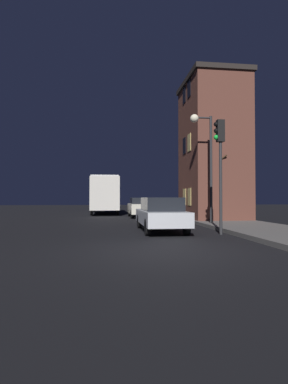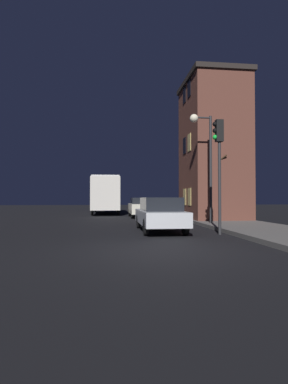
{
  "view_description": "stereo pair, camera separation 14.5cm",
  "coord_description": "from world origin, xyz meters",
  "px_view_note": "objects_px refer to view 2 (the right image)",
  "views": [
    {
      "loc": [
        -1.5,
        -8.41,
        1.47
      ],
      "look_at": [
        0.81,
        10.4,
        1.88
      ],
      "focal_mm": 28.0,
      "sensor_mm": 36.0,
      "label": 1
    },
    {
      "loc": [
        -1.36,
        -8.42,
        1.47
      ],
      "look_at": [
        0.81,
        10.4,
        1.88
      ],
      "focal_mm": 28.0,
      "sensor_mm": 36.0,
      "label": 2
    }
  ],
  "objects_px": {
    "traffic_light": "(219,152)",
    "car_near_lane": "(160,214)",
    "streetlamp": "(203,146)",
    "bare_tree": "(212,187)",
    "car_mid_lane": "(141,207)",
    "bus": "(106,192)"
  },
  "relations": [
    {
      "from": "traffic_light",
      "to": "bus",
      "type": "distance_m",
      "value": 18.15
    },
    {
      "from": "bare_tree",
      "to": "traffic_light",
      "type": "bearing_deg",
      "value": -106.64
    },
    {
      "from": "bare_tree",
      "to": "car_near_lane",
      "type": "relative_size",
      "value": 0.96
    },
    {
      "from": "streetlamp",
      "to": "traffic_light",
      "type": "height_order",
      "value": "streetlamp"
    },
    {
      "from": "bare_tree",
      "to": "bus",
      "type": "height_order",
      "value": "bare_tree"
    },
    {
      "from": "traffic_light",
      "to": "car_mid_lane",
      "type": "relative_size",
      "value": 1.09
    },
    {
      "from": "car_near_lane",
      "to": "traffic_light",
      "type": "bearing_deg",
      "value": -32.91
    },
    {
      "from": "streetlamp",
      "to": "car_near_lane",
      "type": "xyz_separation_m",
      "value": [
        -2.7,
        -2.13,
        -3.46
      ]
    },
    {
      "from": "traffic_light",
      "to": "bus",
      "type": "relative_size",
      "value": 0.51
    },
    {
      "from": "traffic_light",
      "to": "car_near_lane",
      "type": "bearing_deg",
      "value": 147.09
    },
    {
      "from": "bus",
      "to": "car_near_lane",
      "type": "distance_m",
      "value": 16.29
    },
    {
      "from": "bus",
      "to": "traffic_light",
      "type": "bearing_deg",
      "value": -74.69
    },
    {
      "from": "car_mid_lane",
      "to": "streetlamp",
      "type": "bearing_deg",
      "value": -72.69
    },
    {
      "from": "car_mid_lane",
      "to": "bare_tree",
      "type": "bearing_deg",
      "value": -60.82
    },
    {
      "from": "bare_tree",
      "to": "car_near_lane",
      "type": "height_order",
      "value": "bare_tree"
    },
    {
      "from": "traffic_light",
      "to": "car_mid_lane",
      "type": "xyz_separation_m",
      "value": [
        -1.96,
        11.44,
        -2.54
      ]
    },
    {
      "from": "traffic_light",
      "to": "bare_tree",
      "type": "xyz_separation_m",
      "value": [
        1.54,
        5.16,
        -1.21
      ]
    },
    {
      "from": "bare_tree",
      "to": "bus",
      "type": "bearing_deg",
      "value": 117.2
    },
    {
      "from": "car_near_lane",
      "to": "bare_tree",
      "type": "bearing_deg",
      "value": 44.95
    },
    {
      "from": "car_near_lane",
      "to": "car_mid_lane",
      "type": "height_order",
      "value": "car_mid_lane"
    },
    {
      "from": "streetlamp",
      "to": "traffic_light",
      "type": "distance_m",
      "value": 3.7
    },
    {
      "from": "streetlamp",
      "to": "bare_tree",
      "type": "height_order",
      "value": "streetlamp"
    }
  ]
}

